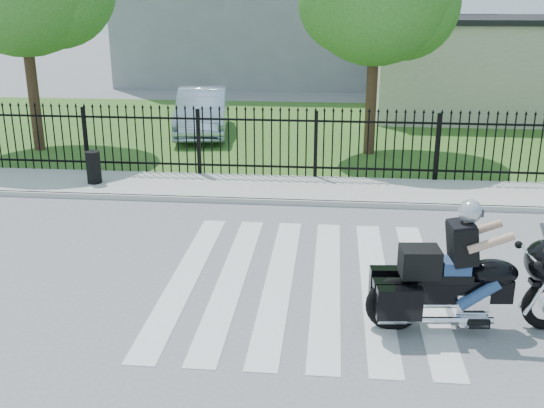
{
  "coord_description": "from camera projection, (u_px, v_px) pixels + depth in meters",
  "views": [
    {
      "loc": [
        0.43,
        -9.7,
        4.64
      ],
      "look_at": [
        -0.62,
        1.06,
        1.0
      ],
      "focal_mm": 42.0,
      "sensor_mm": 36.0,
      "label": 1
    }
  ],
  "objects": [
    {
      "name": "building_low",
      "position": [
        506.0,
        69.0,
        24.55
      ],
      "size": [
        10.0,
        6.0,
        3.5
      ],
      "primitive_type": "cube",
      "color": "beige",
      "rests_on": "ground"
    },
    {
      "name": "ground",
      "position": [
        303.0,
        281.0,
        10.67
      ],
      "size": [
        120.0,
        120.0,
        0.0
      ],
      "primitive_type": "plane",
      "color": "slate",
      "rests_on": "ground"
    },
    {
      "name": "crosswalk",
      "position": [
        303.0,
        281.0,
        10.67
      ],
      "size": [
        5.0,
        5.5,
        0.01
      ],
      "primitive_type": null,
      "color": "silver",
      "rests_on": "ground"
    },
    {
      "name": "parked_car",
      "position": [
        202.0,
        112.0,
        21.33
      ],
      "size": [
        2.23,
        4.76,
        1.51
      ],
      "primitive_type": "imported",
      "rotation": [
        0.0,
        0.0,
        0.14
      ],
      "color": "#A6B8D0",
      "rests_on": "grass_strip"
    },
    {
      "name": "iron_fence",
      "position": [
        316.0,
        146.0,
        16.04
      ],
      "size": [
        26.0,
        0.04,
        1.8
      ],
      "color": "black",
      "rests_on": "ground"
    },
    {
      "name": "sidewalk",
      "position": [
        314.0,
        190.0,
        15.36
      ],
      "size": [
        40.0,
        2.0,
        0.12
      ],
      "primitive_type": "cube",
      "color": "#ADAAA3",
      "rests_on": "ground"
    },
    {
      "name": "curb",
      "position": [
        312.0,
        203.0,
        14.42
      ],
      "size": [
        40.0,
        0.12,
        0.12
      ],
      "primitive_type": "cube",
      "color": "#ADAAA3",
      "rests_on": "ground"
    },
    {
      "name": "building_low_roof",
      "position": [
        512.0,
        19.0,
        23.96
      ],
      "size": [
        10.2,
        6.2,
        0.2
      ],
      "primitive_type": "cube",
      "color": "black",
      "rests_on": "building_low"
    },
    {
      "name": "litter_bin",
      "position": [
        94.0,
        167.0,
        15.6
      ],
      "size": [
        0.43,
        0.43,
        0.79
      ],
      "primitive_type": "cylinder",
      "rotation": [
        0.0,
        0.0,
        0.26
      ],
      "color": "black",
      "rests_on": "sidewalk"
    },
    {
      "name": "motorcycle_rider",
      "position": [
        468.0,
        277.0,
        8.94
      ],
      "size": [
        3.01,
        1.08,
        1.99
      ],
      "rotation": [
        0.0,
        0.0,
        0.09
      ],
      "color": "black",
      "rests_on": "ground"
    },
    {
      "name": "grass_strip",
      "position": [
        321.0,
        131.0,
        21.98
      ],
      "size": [
        40.0,
        12.0,
        0.02
      ],
      "primitive_type": "cube",
      "color": "#315F20",
      "rests_on": "ground"
    }
  ]
}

